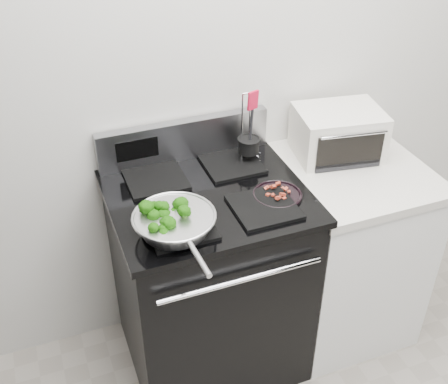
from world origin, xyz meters
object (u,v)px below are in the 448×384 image
bacon_plate (277,193)px  toaster_oven (338,133)px  utensil_holder (249,149)px  skillet (175,222)px  gas_range (209,278)px

bacon_plate → toaster_oven: 0.49m
toaster_oven → bacon_plate: bearing=-139.9°
bacon_plate → utensil_holder: 0.29m
bacon_plate → skillet: bearing=-170.2°
bacon_plate → toaster_oven: bearing=31.2°
skillet → utensil_holder: size_ratio=1.46×
gas_range → skillet: gas_range is taller
bacon_plate → gas_range: bearing=155.1°
skillet → gas_range: bearing=42.4°
skillet → utensil_holder: utensil_holder is taller
skillet → toaster_oven: size_ratio=1.18×
bacon_plate → utensil_holder: bearing=90.4°
gas_range → bacon_plate: bearing=-24.9°
utensil_holder → toaster_oven: bearing=-22.3°
gas_range → utensil_holder: utensil_holder is taller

